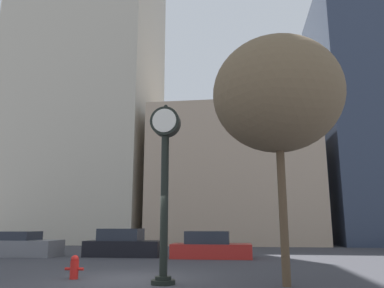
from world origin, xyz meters
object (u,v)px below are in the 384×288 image
(car_black, at_px, (123,245))
(car_red, at_px, (210,247))
(car_grey, at_px, (15,245))
(fire_hydrant_near, at_px, (74,267))
(street_clock, at_px, (165,167))
(bare_tree, at_px, (277,95))

(car_black, distance_m, car_red, 4.73)
(car_grey, xyz_separation_m, fire_hydrant_near, (6.96, -7.80, -0.19))
(street_clock, relative_size, fire_hydrant_near, 7.42)
(car_grey, distance_m, car_black, 5.89)
(car_grey, distance_m, car_red, 10.58)
(bare_tree, bearing_deg, car_red, 108.14)
(car_black, xyz_separation_m, fire_hydrant_near, (1.09, -8.38, -0.24))
(car_grey, bearing_deg, car_black, 6.52)
(street_clock, xyz_separation_m, car_red, (0.64, 8.64, -2.81))
(car_black, bearing_deg, car_grey, -174.30)
(car_red, bearing_deg, fire_hydrant_near, -114.98)
(car_grey, bearing_deg, bare_tree, -31.25)
(car_grey, bearing_deg, car_red, 1.79)
(car_black, bearing_deg, street_clock, -65.71)
(car_black, bearing_deg, fire_hydrant_near, -82.52)
(car_black, height_order, bare_tree, bare_tree)
(car_red, relative_size, fire_hydrant_near, 5.63)
(bare_tree, bearing_deg, street_clock, -179.01)
(car_grey, height_order, bare_tree, bare_tree)
(bare_tree, bearing_deg, car_black, 129.94)
(street_clock, distance_m, car_black, 10.30)
(street_clock, bearing_deg, fire_hydrant_near, 167.45)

